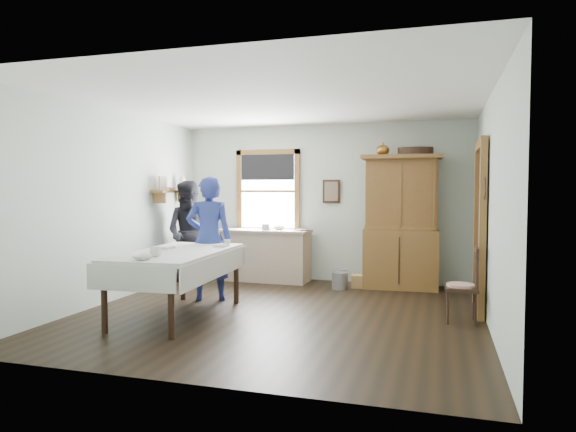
{
  "coord_description": "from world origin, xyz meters",
  "views": [
    {
      "loc": [
        1.95,
        -6.2,
        1.59
      ],
      "look_at": [
        0.02,
        0.3,
        1.23
      ],
      "focal_mm": 32.0,
      "sensor_mm": 36.0,
      "label": 1
    }
  ],
  "objects_px": {
    "china_hutch": "(401,222)",
    "spindle_chair": "(462,285)",
    "work_counter": "(265,255)",
    "wicker_basket": "(362,281)",
    "dining_table": "(178,284)",
    "pail": "(340,281)",
    "figure_dark": "(191,237)",
    "woman_blue": "(209,243)"
  },
  "relations": [
    {
      "from": "work_counter",
      "to": "spindle_chair",
      "type": "relative_size",
      "value": 1.72
    },
    {
      "from": "figure_dark",
      "to": "spindle_chair",
      "type": "bearing_deg",
      "value": -22.28
    },
    {
      "from": "dining_table",
      "to": "china_hutch",
      "type": "bearing_deg",
      "value": 46.72
    },
    {
      "from": "china_hutch",
      "to": "dining_table",
      "type": "bearing_deg",
      "value": -136.52
    },
    {
      "from": "pail",
      "to": "woman_blue",
      "type": "height_order",
      "value": "woman_blue"
    },
    {
      "from": "dining_table",
      "to": "woman_blue",
      "type": "distance_m",
      "value": 1.07
    },
    {
      "from": "china_hutch",
      "to": "figure_dark",
      "type": "xyz_separation_m",
      "value": [
        -3.37,
        -0.67,
        -0.26
      ]
    },
    {
      "from": "work_counter",
      "to": "wicker_basket",
      "type": "relative_size",
      "value": 4.55
    },
    {
      "from": "figure_dark",
      "to": "china_hutch",
      "type": "bearing_deg",
      "value": 5.73
    },
    {
      "from": "wicker_basket",
      "to": "pail",
      "type": "bearing_deg",
      "value": -143.43
    },
    {
      "from": "figure_dark",
      "to": "dining_table",
      "type": "bearing_deg",
      "value": -72.44
    },
    {
      "from": "woman_blue",
      "to": "work_counter",
      "type": "bearing_deg",
      "value": -121.25
    },
    {
      "from": "spindle_chair",
      "to": "pail",
      "type": "bearing_deg",
      "value": 138.83
    },
    {
      "from": "work_counter",
      "to": "spindle_chair",
      "type": "xyz_separation_m",
      "value": [
        3.15,
        -1.96,
        0.01
      ]
    },
    {
      "from": "work_counter",
      "to": "china_hutch",
      "type": "relative_size",
      "value": 0.73
    },
    {
      "from": "pail",
      "to": "woman_blue",
      "type": "bearing_deg",
      "value": -141.23
    },
    {
      "from": "woman_blue",
      "to": "spindle_chair",
      "type": "bearing_deg",
      "value": 153.12
    },
    {
      "from": "work_counter",
      "to": "pail",
      "type": "xyz_separation_m",
      "value": [
        1.38,
        -0.38,
        -0.31
      ]
    },
    {
      "from": "spindle_chair",
      "to": "figure_dark",
      "type": "distance_m",
      "value": 4.43
    },
    {
      "from": "pail",
      "to": "figure_dark",
      "type": "height_order",
      "value": "figure_dark"
    },
    {
      "from": "china_hutch",
      "to": "dining_table",
      "type": "height_order",
      "value": "china_hutch"
    },
    {
      "from": "china_hutch",
      "to": "woman_blue",
      "type": "relative_size",
      "value": 1.3
    },
    {
      "from": "work_counter",
      "to": "wicker_basket",
      "type": "height_order",
      "value": "work_counter"
    },
    {
      "from": "spindle_chair",
      "to": "work_counter",
      "type": "bearing_deg",
      "value": 148.7
    },
    {
      "from": "work_counter",
      "to": "spindle_chair",
      "type": "distance_m",
      "value": 3.71
    },
    {
      "from": "work_counter",
      "to": "pail",
      "type": "height_order",
      "value": "work_counter"
    },
    {
      "from": "dining_table",
      "to": "spindle_chair",
      "type": "distance_m",
      "value": 3.45
    },
    {
      "from": "china_hutch",
      "to": "woman_blue",
      "type": "xyz_separation_m",
      "value": [
        -2.55,
        -1.68,
        -0.25
      ]
    },
    {
      "from": "pail",
      "to": "figure_dark",
      "type": "bearing_deg",
      "value": -172.86
    },
    {
      "from": "china_hutch",
      "to": "spindle_chair",
      "type": "bearing_deg",
      "value": -69.43
    },
    {
      "from": "spindle_chair",
      "to": "wicker_basket",
      "type": "xyz_separation_m",
      "value": [
        -1.45,
        1.81,
        -0.35
      ]
    },
    {
      "from": "china_hutch",
      "to": "pail",
      "type": "distance_m",
      "value": 1.35
    },
    {
      "from": "pail",
      "to": "woman_blue",
      "type": "relative_size",
      "value": 0.17
    },
    {
      "from": "work_counter",
      "to": "woman_blue",
      "type": "relative_size",
      "value": 0.95
    },
    {
      "from": "work_counter",
      "to": "figure_dark",
      "type": "distance_m",
      "value": 1.33
    },
    {
      "from": "spindle_chair",
      "to": "figure_dark",
      "type": "xyz_separation_m",
      "value": [
        -4.23,
        1.27,
        0.35
      ]
    },
    {
      "from": "dining_table",
      "to": "pail",
      "type": "height_order",
      "value": "dining_table"
    },
    {
      "from": "work_counter",
      "to": "dining_table",
      "type": "bearing_deg",
      "value": -93.5
    },
    {
      "from": "pail",
      "to": "dining_table",
      "type": "bearing_deg",
      "value": -124.85
    },
    {
      "from": "dining_table",
      "to": "woman_blue",
      "type": "bearing_deg",
      "value": 92.18
    },
    {
      "from": "dining_table",
      "to": "work_counter",
      "type": "bearing_deg",
      "value": 85.26
    },
    {
      "from": "spindle_chair",
      "to": "figure_dark",
      "type": "height_order",
      "value": "figure_dark"
    }
  ]
}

